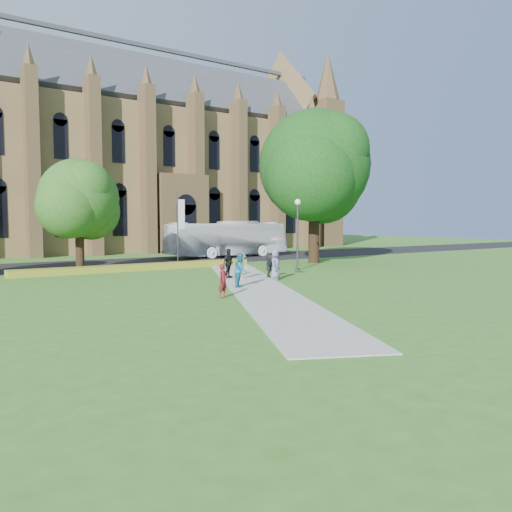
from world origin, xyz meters
TOP-DOWN VIEW (x-y plane):
  - ground at (0.00, 0.00)m, footprint 160.00×160.00m
  - road at (0.00, 20.00)m, footprint 160.00×10.00m
  - footpath at (0.00, 1.00)m, footprint 15.58×28.54m
  - flower_hedge at (-2.00, 13.20)m, footprint 18.00×1.40m
  - cathedral at (10.00, 39.73)m, footprint 52.60×18.25m
  - streetlamp at (7.50, 6.50)m, footprint 0.44×0.44m
  - large_tree at (13.00, 11.00)m, footprint 9.60×9.60m
  - street_tree_1 at (-6.00, 14.50)m, footprint 5.60×5.60m
  - banner_pole_0 at (2.11, 15.20)m, footprint 0.70×0.10m
  - tour_coach at (10.37, 21.30)m, footprint 13.03×3.21m
  - pedestrian_0 at (-3.77, -1.84)m, footprint 0.67×0.57m
  - pedestrian_1 at (-1.14, 0.74)m, footprint 1.14×1.14m
  - pedestrian_2 at (0.95, 3.90)m, footprint 1.20×0.97m
  - pedestrian_3 at (0.58, 4.88)m, footprint 1.17×0.93m
  - pedestrian_4 at (2.59, 2.60)m, footprint 1.07×1.01m
  - pedestrian_5 at (2.94, 3.73)m, footprint 1.34×1.38m
  - parasol at (2.77, 2.70)m, footprint 0.87×0.87m

SIDE VIEW (x-z plane):
  - ground at x=0.00m, z-range 0.00..0.00m
  - road at x=0.00m, z-range 0.00..0.02m
  - footpath at x=0.00m, z-range 0.00..0.04m
  - flower_hedge at x=-2.00m, z-range 0.00..0.45m
  - pedestrian_0 at x=-3.77m, z-range 0.04..1.61m
  - pedestrian_5 at x=2.94m, z-range 0.04..1.61m
  - pedestrian_2 at x=0.95m, z-range 0.04..1.66m
  - pedestrian_4 at x=2.59m, z-range 0.04..1.88m
  - pedestrian_3 at x=0.58m, z-range 0.04..1.90m
  - pedestrian_1 at x=-1.14m, z-range 0.04..1.91m
  - tour_coach at x=10.37m, z-range 0.02..3.64m
  - parasol at x=2.77m, z-range 1.88..2.58m
  - streetlamp at x=7.50m, z-range 0.68..5.92m
  - banner_pole_0 at x=2.11m, z-range 0.39..6.39m
  - street_tree_1 at x=-6.00m, z-range 1.20..9.25m
  - large_tree at x=13.00m, z-range 1.77..14.97m
  - cathedral at x=10.00m, z-range -1.02..26.98m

